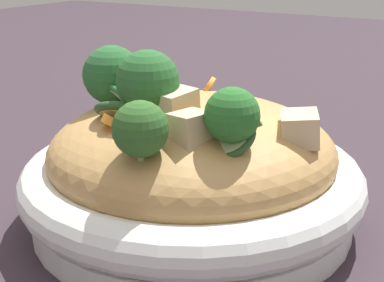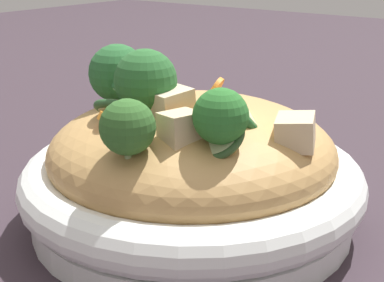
{
  "view_description": "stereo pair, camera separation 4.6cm",
  "coord_description": "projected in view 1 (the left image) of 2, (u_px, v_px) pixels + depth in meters",
  "views": [
    {
      "loc": [
        -0.37,
        -0.22,
        0.22
      ],
      "look_at": [
        0.0,
        0.0,
        0.07
      ],
      "focal_mm": 52.02,
      "sensor_mm": 36.0,
      "label": 1
    },
    {
      "loc": [
        -0.35,
        -0.26,
        0.22
      ],
      "look_at": [
        0.0,
        0.0,
        0.07
      ],
      "focal_mm": 52.02,
      "sensor_mm": 36.0,
      "label": 2
    }
  ],
  "objects": [
    {
      "name": "ground_plane",
      "position": [
        192.0,
        218.0,
        0.49
      ],
      "size": [
        3.0,
        3.0,
        0.0
      ],
      "primitive_type": "plane",
      "color": "#352931"
    },
    {
      "name": "serving_bowl",
      "position": [
        192.0,
        187.0,
        0.48
      ],
      "size": [
        0.29,
        0.29,
        0.06
      ],
      "color": "white",
      "rests_on": "ground_plane"
    },
    {
      "name": "noodle_heap",
      "position": [
        192.0,
        150.0,
        0.46
      ],
      "size": [
        0.24,
        0.24,
        0.09
      ],
      "color": "tan",
      "rests_on": "serving_bowl"
    },
    {
      "name": "broccoli_florets",
      "position": [
        144.0,
        91.0,
        0.43
      ],
      "size": [
        0.14,
        0.2,
        0.07
      ],
      "color": "#92AB6A",
      "rests_on": "serving_bowl"
    },
    {
      "name": "carrot_coins",
      "position": [
        179.0,
        112.0,
        0.43
      ],
      "size": [
        0.16,
        0.1,
        0.03
      ],
      "color": "orange",
      "rests_on": "serving_bowl"
    },
    {
      "name": "zucchini_slices",
      "position": [
        174.0,
        114.0,
        0.43
      ],
      "size": [
        0.09,
        0.16,
        0.04
      ],
      "color": "beige",
      "rests_on": "serving_bowl"
    },
    {
      "name": "chicken_chunks",
      "position": [
        220.0,
        119.0,
        0.41
      ],
      "size": [
        0.1,
        0.13,
        0.04
      ],
      "color": "beige",
      "rests_on": "serving_bowl"
    }
  ]
}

